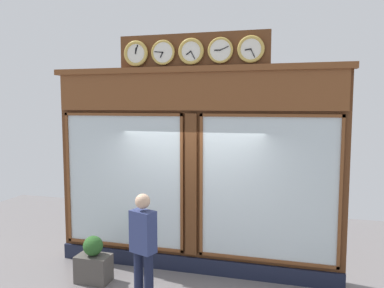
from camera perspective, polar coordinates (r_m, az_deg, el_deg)
The scene contains 4 objects.
shop_facade at distance 6.82m, azimuth 0.28°, elevation -3.54°, with size 5.21×0.42×4.16m.
pedestrian at distance 5.86m, azimuth -7.22°, elevation -14.55°, with size 0.41×0.33×1.69m.
planter_box at distance 7.01m, azimuth -14.31°, elevation -17.37°, with size 0.56×0.36×0.46m, color #4C4742.
planter_shrub at distance 6.86m, azimuth -14.40°, elevation -14.34°, with size 0.33×0.33×0.33m, color #285623.
Camera 1 is at (-1.77, 6.37, 2.96)m, focal length 36.14 mm.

